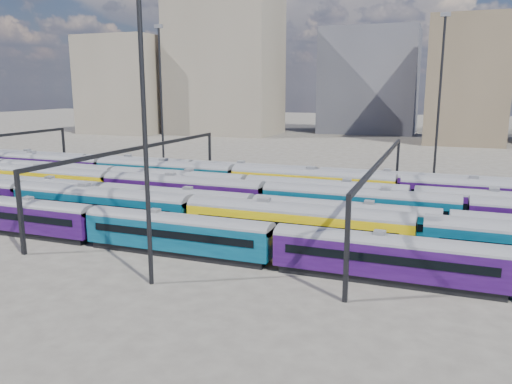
% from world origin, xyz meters
% --- Properties ---
extents(ground, '(500.00, 500.00, 0.00)m').
position_xyz_m(ground, '(0.00, 0.00, 0.00)').
color(ground, '#403C36').
rests_on(ground, ground).
extents(rake_1, '(132.61, 3.23, 5.45)m').
position_xyz_m(rake_1, '(14.54, -10.00, 2.86)').
color(rake_1, black).
rests_on(rake_1, ground).
extents(rake_2, '(116.29, 2.84, 4.77)m').
position_xyz_m(rake_2, '(-22.30, -5.00, 2.50)').
color(rake_2, black).
rests_on(rake_2, ground).
extents(rake_3, '(152.00, 3.17, 5.35)m').
position_xyz_m(rake_3, '(-14.19, 0.00, 2.81)').
color(rake_3, black).
rests_on(rake_3, ground).
extents(rake_4, '(142.99, 2.99, 5.03)m').
position_xyz_m(rake_4, '(2.71, 5.00, 2.64)').
color(rake_4, black).
rests_on(rake_4, ground).
extents(rake_5, '(134.47, 3.28, 5.53)m').
position_xyz_m(rake_5, '(-11.44, 10.00, 2.91)').
color(rake_5, black).
rests_on(rake_5, ground).
extents(rake_6, '(120.59, 2.94, 4.95)m').
position_xyz_m(rake_6, '(-0.46, 15.00, 2.60)').
color(rake_6, black).
rests_on(rake_6, ground).
extents(gantry_1, '(0.35, 40.35, 8.03)m').
position_xyz_m(gantry_1, '(-20.00, 0.00, 6.79)').
color(gantry_1, black).
rests_on(gantry_1, ground).
extents(gantry_2, '(0.35, 40.35, 8.03)m').
position_xyz_m(gantry_2, '(10.00, 0.00, 6.79)').
color(gantry_2, black).
rests_on(gantry_2, ground).
extents(mast_1, '(1.40, 0.50, 25.60)m').
position_xyz_m(mast_1, '(-30.00, 22.00, 13.97)').
color(mast_1, black).
rests_on(mast_1, ground).
extents(mast_2, '(1.40, 0.50, 25.60)m').
position_xyz_m(mast_2, '(-5.00, -22.00, 13.97)').
color(mast_2, black).
rests_on(mast_2, ground).
extents(mast_3, '(1.40, 0.50, 25.60)m').
position_xyz_m(mast_3, '(15.00, 24.00, 13.97)').
color(mast_3, black).
rests_on(mast_3, ground).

